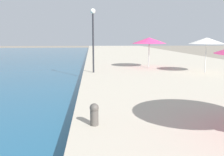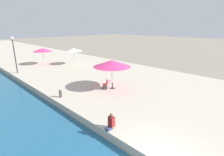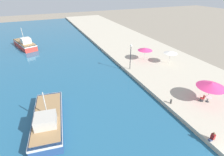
{
  "view_description": "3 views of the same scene",
  "coord_description": "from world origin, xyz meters",
  "px_view_note": "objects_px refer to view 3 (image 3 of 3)",
  "views": [
    {
      "loc": [
        0.62,
        2.72,
        3.1
      ],
      "look_at": [
        1.5,
        13.31,
        1.38
      ],
      "focal_mm": 40.0,
      "sensor_mm": 36.0,
      "label": 1
    },
    {
      "loc": [
        -5.88,
        -3.11,
        6.36
      ],
      "look_at": [
        5.41,
        8.28,
        1.58
      ],
      "focal_mm": 28.0,
      "sensor_mm": 36.0,
      "label": 2
    },
    {
      "loc": [
        -13.49,
        -4.06,
        14.18
      ],
      "look_at": [
        -4.0,
        18.0,
        1.18
      ],
      "focal_mm": 28.0,
      "sensor_mm": 36.0,
      "label": 3
    }
  ],
  "objects_px": {
    "cafe_table": "(208,98)",
    "mooring_bollard": "(171,101)",
    "fishing_boat_mid": "(25,44)",
    "person_at_quay": "(213,137)",
    "fishing_boat_near": "(48,119)",
    "lamppost": "(131,53)",
    "cafe_umbrella_pink": "(212,85)",
    "cafe_chair_left": "(202,99)",
    "cafe_umbrella_white": "(171,52)",
    "cafe_umbrella_striped": "(145,49)"
  },
  "relations": [
    {
      "from": "fishing_boat_mid",
      "to": "fishing_boat_near",
      "type": "bearing_deg",
      "value": -103.19
    },
    {
      "from": "cafe_table",
      "to": "mooring_bollard",
      "type": "xyz_separation_m",
      "value": [
        -4.64,
        1.58,
        -0.18
      ]
    },
    {
      "from": "cafe_umbrella_pink",
      "to": "person_at_quay",
      "type": "xyz_separation_m",
      "value": [
        -5.02,
        -4.98,
        -2.0
      ]
    },
    {
      "from": "fishing_boat_mid",
      "to": "cafe_umbrella_white",
      "type": "distance_m",
      "value": 34.54
    },
    {
      "from": "cafe_table",
      "to": "cafe_umbrella_striped",
      "type": "bearing_deg",
      "value": 89.41
    },
    {
      "from": "cafe_chair_left",
      "to": "mooring_bollard",
      "type": "relative_size",
      "value": 1.39
    },
    {
      "from": "fishing_boat_mid",
      "to": "cafe_umbrella_white",
      "type": "bearing_deg",
      "value": -60.08
    },
    {
      "from": "fishing_boat_near",
      "to": "lamppost",
      "type": "height_order",
      "value": "lamppost"
    },
    {
      "from": "fishing_boat_near",
      "to": "cafe_umbrella_striped",
      "type": "xyz_separation_m",
      "value": [
        19.63,
        11.02,
        1.99
      ]
    },
    {
      "from": "fishing_boat_mid",
      "to": "cafe_chair_left",
      "type": "xyz_separation_m",
      "value": [
        21.42,
        -34.77,
        -0.08
      ]
    },
    {
      "from": "fishing_boat_mid",
      "to": "cafe_umbrella_white",
      "type": "xyz_separation_m",
      "value": [
        25.59,
        -23.12,
        1.9
      ]
    },
    {
      "from": "cafe_table",
      "to": "mooring_bollard",
      "type": "bearing_deg",
      "value": 161.2
    },
    {
      "from": "fishing_boat_near",
      "to": "cafe_umbrella_white",
      "type": "distance_m",
      "value": 24.33
    },
    {
      "from": "cafe_umbrella_pink",
      "to": "cafe_umbrella_white",
      "type": "relative_size",
      "value": 1.39
    },
    {
      "from": "cafe_umbrella_white",
      "to": "lamppost",
      "type": "bearing_deg",
      "value": 174.49
    },
    {
      "from": "fishing_boat_near",
      "to": "cafe_chair_left",
      "type": "bearing_deg",
      "value": -3.88
    },
    {
      "from": "fishing_boat_near",
      "to": "cafe_table",
      "type": "height_order",
      "value": "fishing_boat_near"
    },
    {
      "from": "cafe_table",
      "to": "lamppost",
      "type": "xyz_separation_m",
      "value": [
        -4.56,
        12.8,
        2.56
      ]
    },
    {
      "from": "cafe_umbrella_pink",
      "to": "cafe_table",
      "type": "relative_size",
      "value": 4.42
    },
    {
      "from": "cafe_umbrella_pink",
      "to": "cafe_table",
      "type": "bearing_deg",
      "value": -116.49
    },
    {
      "from": "person_at_quay",
      "to": "fishing_boat_near",
      "type": "bearing_deg",
      "value": 147.67
    },
    {
      "from": "cafe_table",
      "to": "mooring_bollard",
      "type": "height_order",
      "value": "cafe_table"
    },
    {
      "from": "cafe_umbrella_white",
      "to": "fishing_boat_near",
      "type": "bearing_deg",
      "value": -161.67
    },
    {
      "from": "cafe_chair_left",
      "to": "lamppost",
      "type": "relative_size",
      "value": 0.2
    },
    {
      "from": "cafe_chair_left",
      "to": "fishing_boat_near",
      "type": "bearing_deg",
      "value": 108.4
    },
    {
      "from": "cafe_umbrella_pink",
      "to": "cafe_umbrella_striped",
      "type": "height_order",
      "value": "cafe_umbrella_pink"
    },
    {
      "from": "cafe_umbrella_striped",
      "to": "mooring_bollard",
      "type": "height_order",
      "value": "cafe_umbrella_striped"
    },
    {
      "from": "person_at_quay",
      "to": "lamppost",
      "type": "bearing_deg",
      "value": 88.77
    },
    {
      "from": "cafe_umbrella_pink",
      "to": "cafe_umbrella_white",
      "type": "xyz_separation_m",
      "value": [
        3.46,
        11.85,
        -0.12
      ]
    },
    {
      "from": "mooring_bollard",
      "to": "cafe_table",
      "type": "bearing_deg",
      "value": -18.8
    },
    {
      "from": "fishing_boat_near",
      "to": "lamppost",
      "type": "bearing_deg",
      "value": 37.59
    },
    {
      "from": "cafe_table",
      "to": "lamppost",
      "type": "height_order",
      "value": "lamppost"
    },
    {
      "from": "fishing_boat_near",
      "to": "cafe_umbrella_striped",
      "type": "bearing_deg",
      "value": 37.5
    },
    {
      "from": "fishing_boat_mid",
      "to": "cafe_umbrella_pink",
      "type": "relative_size",
      "value": 2.77
    },
    {
      "from": "person_at_quay",
      "to": "mooring_bollard",
      "type": "xyz_separation_m",
      "value": [
        0.3,
        6.38,
        -0.08
      ]
    },
    {
      "from": "cafe_chair_left",
      "to": "person_at_quay",
      "type": "xyz_separation_m",
      "value": [
        -4.31,
        -5.17,
        0.1
      ]
    },
    {
      "from": "fishing_boat_mid",
      "to": "person_at_quay",
      "type": "xyz_separation_m",
      "value": [
        17.12,
        -39.94,
        0.02
      ]
    },
    {
      "from": "cafe_umbrella_white",
      "to": "person_at_quay",
      "type": "bearing_deg",
      "value": -116.74
    },
    {
      "from": "fishing_boat_mid",
      "to": "cafe_umbrella_white",
      "type": "height_order",
      "value": "fishing_boat_mid"
    },
    {
      "from": "cafe_umbrella_white",
      "to": "mooring_bollard",
      "type": "bearing_deg",
      "value": -128.09
    },
    {
      "from": "fishing_boat_near",
      "to": "person_at_quay",
      "type": "xyz_separation_m",
      "value": [
        14.54,
        -9.2,
        0.13
      ]
    },
    {
      "from": "cafe_umbrella_striped",
      "to": "cafe_chair_left",
      "type": "xyz_separation_m",
      "value": [
        -0.78,
        -15.05,
        -1.96
      ]
    },
    {
      "from": "fishing_boat_near",
      "to": "cafe_umbrella_pink",
      "type": "relative_size",
      "value": 2.7
    },
    {
      "from": "cafe_umbrella_pink",
      "to": "lamppost",
      "type": "bearing_deg",
      "value": 110.17
    },
    {
      "from": "cafe_umbrella_pink",
      "to": "mooring_bollard",
      "type": "relative_size",
      "value": 5.4
    },
    {
      "from": "fishing_boat_near",
      "to": "lamppost",
      "type": "relative_size",
      "value": 2.1
    },
    {
      "from": "cafe_umbrella_striped",
      "to": "cafe_chair_left",
      "type": "relative_size",
      "value": 3.17
    },
    {
      "from": "fishing_boat_near",
      "to": "cafe_chair_left",
      "type": "height_order",
      "value": "fishing_boat_near"
    },
    {
      "from": "fishing_boat_mid",
      "to": "cafe_umbrella_striped",
      "type": "distance_m",
      "value": 29.76
    },
    {
      "from": "lamppost",
      "to": "person_at_quay",
      "type": "bearing_deg",
      "value": -91.23
    }
  ]
}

